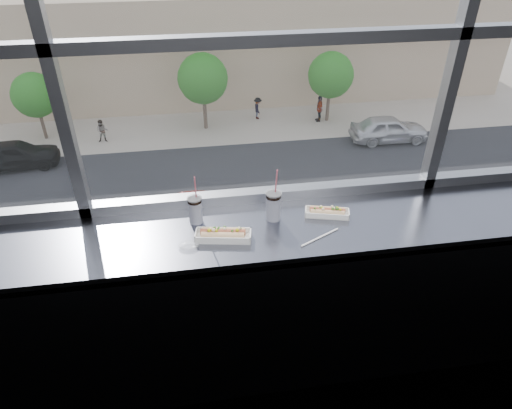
{
  "coord_description": "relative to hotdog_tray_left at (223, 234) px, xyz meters",
  "views": [
    {
      "loc": [
        -0.39,
        -0.69,
        2.55
      ],
      "look_at": [
        -0.09,
        1.23,
        1.25
      ],
      "focal_mm": 32.0,
      "sensor_mm": 36.0,
      "label": 1
    }
  ],
  "objects": [
    {
      "name": "wall_back_lower",
      "position": [
        0.27,
        0.34,
        -0.58
      ],
      "size": [
        6.0,
        0.0,
        6.0
      ],
      "primitive_type": "plane",
      "rotation": [
        1.57,
        0.0,
        0.0
      ],
      "color": "black",
      "rests_on": "ground"
    },
    {
      "name": "counter",
      "position": [
        0.27,
        0.07,
        -0.06
      ],
      "size": [
        6.0,
        0.55,
        0.06
      ],
      "primitive_type": "cube",
      "color": "slate",
      "rests_on": "ground"
    },
    {
      "name": "counter_fascia",
      "position": [
        0.27,
        -0.19,
        -0.58
      ],
      "size": [
        6.0,
        0.04,
        1.04
      ],
      "primitive_type": "cube",
      "color": "slate",
      "rests_on": "ground"
    },
    {
      "name": "hotdog_tray_left",
      "position": [
        0.0,
        0.0,
        0.0
      ],
      "size": [
        0.3,
        0.14,
        0.07
      ],
      "rotation": [
        0.0,
        0.0,
        -0.18
      ],
      "color": "white",
      "rests_on": "counter"
    },
    {
      "name": "hotdog_tray_right",
      "position": [
        0.58,
        0.12,
        -0.0
      ],
      "size": [
        0.25,
        0.14,
        0.06
      ],
      "rotation": [
        0.0,
        0.0,
        -0.26
      ],
      "color": "white",
      "rests_on": "counter"
    },
    {
      "name": "soda_cup_left",
      "position": [
        -0.13,
        0.17,
        0.06
      ],
      "size": [
        0.08,
        0.08,
        0.29
      ],
      "color": "white",
      "rests_on": "counter"
    },
    {
      "name": "soda_cup_right",
      "position": [
        0.29,
        0.14,
        0.06
      ],
      "size": [
        0.09,
        0.09,
        0.32
      ],
      "color": "white",
      "rests_on": "counter"
    },
    {
      "name": "loose_straw",
      "position": [
        0.49,
        -0.07,
        -0.02
      ],
      "size": [
        0.23,
        0.12,
        0.01
      ],
      "primitive_type": "cylinder",
      "rotation": [
        0.0,
        1.57,
        0.47
      ],
      "color": "white",
      "rests_on": "counter"
    },
    {
      "name": "wrapper",
      "position": [
        -0.18,
        -0.04,
        -0.02
      ],
      "size": [
        0.1,
        0.07,
        0.03
      ],
      "primitive_type": "ellipsoid",
      "color": "silver",
      "rests_on": "counter"
    },
    {
      "name": "plaza_ground",
      "position": [
        0.27,
        43.84,
        -12.13
      ],
      "size": [
        120.0,
        120.0,
        0.0
      ],
      "primitive_type": "plane",
      "color": "#A19482",
      "rests_on": "ground"
    },
    {
      "name": "plaza_near",
      "position": [
        0.27,
        7.34,
        -12.11
      ],
      "size": [
        50.0,
        14.0,
        0.04
      ],
      "primitive_type": "cube",
      "color": "#A19482",
      "rests_on": "plaza_ground"
    },
    {
      "name": "street_asphalt",
      "position": [
        0.27,
        20.34,
        -12.1
      ],
      "size": [
        80.0,
        10.0,
        0.06
      ],
      "primitive_type": "cube",
      "color": "black",
      "rests_on": "plaza_ground"
    },
    {
      "name": "far_sidewalk",
      "position": [
        0.27,
        28.34,
        -12.11
      ],
      "size": [
        80.0,
        6.0,
        0.04
      ],
      "primitive_type": "cube",
      "color": "#A19482",
      "rests_on": "plaza_ground"
    },
    {
      "name": "far_building",
      "position": [
        0.27,
        38.34,
        -8.13
      ],
      "size": [
        50.0,
        14.0,
        8.0
      ],
      "primitive_type": "cube",
      "color": "tan",
      "rests_on": "plaza_ground"
    },
    {
      "name": "car_far_c",
      "position": [
        12.91,
        24.34,
        -10.92
      ],
      "size": [
        3.09,
        7.0,
        2.3
      ],
      "primitive_type": "imported",
      "rotation": [
        0.0,
        0.0,
        1.54
      ],
      "color": "silver",
      "rests_on": "street_asphalt"
    },
    {
      "name": "car_far_a",
      "position": [
        -10.59,
        24.34,
        -10.94
      ],
      "size": [
        3.42,
        7.0,
        2.26
      ],
      "primitive_type": "imported",
      "rotation": [
        0.0,
        0.0,
        1.66
      ],
      "color": "black",
      "rests_on": "street_asphalt"
    },
    {
      "name": "car_near_c",
      "position": [
        0.31,
        16.34,
        -10.96
      ],
      "size": [
        3.67,
        6.99,
        2.22
      ],
      "primitive_type": "imported",
      "rotation": [
        0.0,
        0.0,
        1.43
      ],
      "color": "maroon",
      "rests_on": "street_asphalt"
    },
    {
      "name": "car_near_e",
      "position": [
        14.95,
        16.34,
        -10.93
      ],
      "size": [
        3.68,
        7.14,
        2.28
      ],
      "primitive_type": "imported",
      "rotation": [
        0.0,
        0.0,
        1.7
      ],
      "color": "navy",
      "rests_on": "street_asphalt"
    },
    {
      "name": "car_near_b",
      "position": [
        -5.89,
        16.34,
        -11.13
      ],
      "size": [
        2.9,
        5.86,
        1.88
      ],
      "primitive_type": "imported",
      "rotation": [
        0.0,
        0.0,
        1.47
      ],
      "color": "#292526",
      "rests_on": "street_asphalt"
    },
    {
      "name": "pedestrian_c",
      "position": [
        4.91,
        29.44,
        -11.13
      ],
      "size": [
        0.64,
        0.85,
        1.91
      ],
      "primitive_type": "imported",
      "rotation": [
        0.0,
        0.0,
        1.57
      ],
      "color": "#66605B",
      "rests_on": "far_sidewalk"
    },
    {
      "name": "pedestrian_d",
      "position": [
        9.25,
        28.33,
        -10.96
      ],
      "size": [
        0.75,
        1.01,
        2.26
      ],
      "primitive_type": "imported",
      "rotation": [
        0.0,
        0.0,
        4.71
      ],
      "color": "#66605B",
      "rests_on": "far_sidewalk"
    },
    {
      "name": "pedestrian_a",
      "position": [
        -5.89,
        27.17,
        -11.16
      ],
      "size": [
        0.83,
        0.62,
        1.86
      ],
      "primitive_type": "imported",
      "color": "#66605B",
      "rests_on": "far_sidewalk"
    },
    {
      "name": "tree_left",
      "position": [
        -9.85,
        28.34,
        -9.05
      ],
      "size": [
        2.9,
        2.9,
        4.54
      ],
      "color": "#47382B",
      "rests_on": "far_sidewalk"
    },
    {
      "name": "tree_center",
      "position": [
        1.0,
        28.34,
        -8.53
      ],
      "size": [
        3.39,
        3.39,
        5.3
      ],
      "color": "#47382B",
      "rests_on": "far_sidewalk"
    },
    {
      "name": "tree_right",
      "position": [
        9.88,
        28.34,
        -8.73
      ],
      "size": [
        3.2,
        3.2,
        5.01
      ],
      "color": "#47382B",
      "rests_on": "far_sidewalk"
    }
  ]
}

